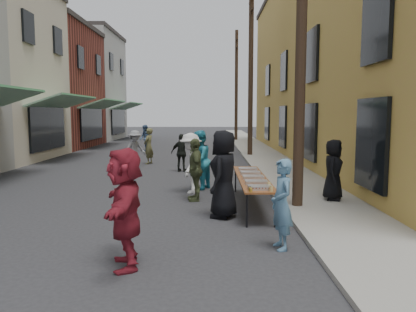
{
  "coord_description": "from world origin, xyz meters",
  "views": [
    {
      "loc": [
        2.18,
        -6.72,
        2.35
      ],
      "look_at": [
        2.12,
        3.06,
        1.3
      ],
      "focal_mm": 35.0,
      "sensor_mm": 36.0,
      "label": 1
    }
  ],
  "objects_px": {
    "guest_front_c": "(199,160)",
    "utility_pole_mid": "(251,72)",
    "utility_pole_far": "(236,86)",
    "catering_tray_sausage": "(260,187)",
    "guest_front_a": "(224,174)",
    "server": "(333,170)",
    "utility_pole_near": "(302,20)",
    "serving_table": "(252,178)"
  },
  "relations": [
    {
      "from": "guest_front_c",
      "to": "utility_pole_mid",
      "type": "bearing_deg",
      "value": -167.91
    },
    {
      "from": "utility_pole_far",
      "to": "catering_tray_sausage",
      "type": "height_order",
      "value": "utility_pole_far"
    },
    {
      "from": "utility_pole_mid",
      "to": "guest_front_a",
      "type": "height_order",
      "value": "utility_pole_mid"
    },
    {
      "from": "server",
      "to": "utility_pole_near",
      "type": "bearing_deg",
      "value": 144.92
    },
    {
      "from": "utility_pole_near",
      "to": "utility_pole_far",
      "type": "bearing_deg",
      "value": 90.0
    },
    {
      "from": "catering_tray_sausage",
      "to": "guest_front_a",
      "type": "xyz_separation_m",
      "value": [
        -0.74,
        0.6,
        0.19
      ]
    },
    {
      "from": "guest_front_c",
      "to": "server",
      "type": "distance_m",
      "value": 4.0
    },
    {
      "from": "guest_front_c",
      "to": "server",
      "type": "bearing_deg",
      "value": 88.24
    },
    {
      "from": "guest_front_a",
      "to": "server",
      "type": "xyz_separation_m",
      "value": [
        2.87,
        1.39,
        -0.1
      ]
    },
    {
      "from": "catering_tray_sausage",
      "to": "serving_table",
      "type": "bearing_deg",
      "value": 90.0
    },
    {
      "from": "utility_pole_near",
      "to": "server",
      "type": "distance_m",
      "value": 3.82
    },
    {
      "from": "utility_pole_near",
      "to": "guest_front_c",
      "type": "relative_size",
      "value": 4.97
    },
    {
      "from": "utility_pole_near",
      "to": "catering_tray_sausage",
      "type": "bearing_deg",
      "value": -128.62
    },
    {
      "from": "utility_pole_far",
      "to": "serving_table",
      "type": "bearing_deg",
      "value": -92.63
    },
    {
      "from": "utility_pole_mid",
      "to": "guest_front_a",
      "type": "relative_size",
      "value": 4.58
    },
    {
      "from": "utility_pole_mid",
      "to": "serving_table",
      "type": "height_order",
      "value": "utility_pole_mid"
    },
    {
      "from": "guest_front_c",
      "to": "utility_pole_near",
      "type": "bearing_deg",
      "value": 70.95
    },
    {
      "from": "catering_tray_sausage",
      "to": "server",
      "type": "distance_m",
      "value": 2.92
    },
    {
      "from": "utility_pole_near",
      "to": "utility_pole_mid",
      "type": "height_order",
      "value": "same"
    },
    {
      "from": "utility_pole_mid",
      "to": "guest_front_a",
      "type": "xyz_separation_m",
      "value": [
        -1.83,
        -12.76,
        -3.52
      ]
    },
    {
      "from": "guest_front_a",
      "to": "guest_front_c",
      "type": "distance_m",
      "value": 3.36
    },
    {
      "from": "utility_pole_far",
      "to": "serving_table",
      "type": "height_order",
      "value": "utility_pole_far"
    },
    {
      "from": "guest_front_c",
      "to": "server",
      "type": "relative_size",
      "value": 1.16
    },
    {
      "from": "utility_pole_mid",
      "to": "catering_tray_sausage",
      "type": "relative_size",
      "value": 18.0
    },
    {
      "from": "utility_pole_mid",
      "to": "guest_front_c",
      "type": "relative_size",
      "value": 4.97
    },
    {
      "from": "utility_pole_near",
      "to": "guest_front_c",
      "type": "distance_m",
      "value": 5.05
    },
    {
      "from": "utility_pole_near",
      "to": "server",
      "type": "bearing_deg",
      "value": 31.2
    },
    {
      "from": "utility_pole_far",
      "to": "server",
      "type": "relative_size",
      "value": 5.75
    },
    {
      "from": "utility_pole_near",
      "to": "server",
      "type": "height_order",
      "value": "utility_pole_near"
    },
    {
      "from": "utility_pole_mid",
      "to": "catering_tray_sausage",
      "type": "height_order",
      "value": "utility_pole_mid"
    },
    {
      "from": "utility_pole_near",
      "to": "utility_pole_far",
      "type": "height_order",
      "value": "same"
    },
    {
      "from": "serving_table",
      "to": "guest_front_c",
      "type": "bearing_deg",
      "value": 121.58
    },
    {
      "from": "catering_tray_sausage",
      "to": "guest_front_c",
      "type": "relative_size",
      "value": 0.28
    },
    {
      "from": "utility_pole_mid",
      "to": "utility_pole_far",
      "type": "relative_size",
      "value": 1.0
    },
    {
      "from": "utility_pole_far",
      "to": "serving_table",
      "type": "relative_size",
      "value": 2.25
    },
    {
      "from": "utility_pole_near",
      "to": "server",
      "type": "xyz_separation_m",
      "value": [
        1.04,
        0.63,
        -3.62
      ]
    },
    {
      "from": "serving_table",
      "to": "guest_front_a",
      "type": "relative_size",
      "value": 2.04
    },
    {
      "from": "serving_table",
      "to": "guest_front_c",
      "type": "distance_m",
      "value": 2.65
    },
    {
      "from": "guest_front_a",
      "to": "server",
      "type": "height_order",
      "value": "guest_front_a"
    },
    {
      "from": "utility_pole_mid",
      "to": "serving_table",
      "type": "distance_m",
      "value": 12.36
    },
    {
      "from": "utility_pole_near",
      "to": "utility_pole_far",
      "type": "relative_size",
      "value": 1.0
    },
    {
      "from": "utility_pole_far",
      "to": "utility_pole_mid",
      "type": "bearing_deg",
      "value": -90.0
    }
  ]
}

